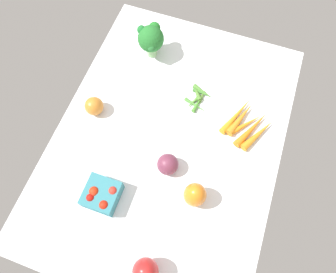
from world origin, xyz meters
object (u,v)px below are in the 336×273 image
object	(u,v)px
bell_pepper_orange	(195,195)
red_onion_near_basket	(168,164)
carrot_bunch	(247,124)
broccoli_head	(151,38)
okra_pile	(199,97)
heirloom_tomato_orange	(94,106)
berry_basket	(102,195)
bell_pepper_red	(145,271)

from	to	relation	value
bell_pepper_orange	red_onion_near_basket	xyz separation A→B (cm)	(6.82, 11.14, -1.64)
carrot_bunch	broccoli_head	bearing A→B (deg)	66.39
bell_pepper_orange	okra_pile	size ratio (longest dim) A/B	0.89
heirloom_tomato_orange	berry_basket	bearing A→B (deg)	-150.95
red_onion_near_basket	heirloom_tomato_orange	size ratio (longest dim) A/B	1.06
heirloom_tomato_orange	broccoli_head	size ratio (longest dim) A/B	0.49
heirloom_tomato_orange	bell_pepper_red	bearing A→B (deg)	-140.10
carrot_bunch	okra_pile	xyz separation A→B (cm)	(5.28, 19.05, -0.50)
bell_pepper_orange	heirloom_tomato_orange	world-z (taller)	bell_pepper_orange
red_onion_near_basket	broccoli_head	xyz separation A→B (cm)	(41.88, 21.26, 4.86)
carrot_bunch	heirloom_tomato_orange	size ratio (longest dim) A/B	3.15
bell_pepper_orange	berry_basket	bearing A→B (deg)	108.66
bell_pepper_orange	broccoli_head	xyz separation A→B (cm)	(48.70, 32.40, 3.22)
carrot_bunch	okra_pile	size ratio (longest dim) A/B	1.78
bell_pepper_red	broccoli_head	xyz separation A→B (cm)	(73.44, 25.90, 3.31)
broccoli_head	okra_pile	xyz separation A→B (cm)	(-13.12, -23.05, -7.53)
bell_pepper_orange	red_onion_near_basket	bearing A→B (deg)	58.54
bell_pepper_red	okra_pile	bearing A→B (deg)	2.71
bell_pepper_orange	bell_pepper_red	size ratio (longest dim) A/B	1.02
bell_pepper_orange	red_onion_near_basket	world-z (taller)	bell_pepper_orange
carrot_bunch	broccoli_head	distance (cm)	46.47
red_onion_near_basket	okra_pile	distance (cm)	28.94
heirloom_tomato_orange	bell_pepper_orange	bearing A→B (deg)	-113.30
berry_basket	okra_pile	bearing A→B (deg)	-21.75
bell_pepper_orange	bell_pepper_red	xyz separation A→B (cm)	(-24.74, 6.50, -0.09)
red_onion_near_basket	berry_basket	size ratio (longest dim) A/B	0.67
carrot_bunch	heirloom_tomato_orange	bearing A→B (deg)	102.96
okra_pile	red_onion_near_basket	bearing A→B (deg)	176.43
red_onion_near_basket	carrot_bunch	xyz separation A→B (cm)	(23.48, -20.84, -2.16)
bell_pepper_red	bell_pepper_orange	bearing A→B (deg)	-14.72
heirloom_tomato_orange	broccoli_head	distance (cm)	32.43
bell_pepper_orange	carrot_bunch	xyz separation A→B (cm)	(30.30, -9.70, -3.80)
bell_pepper_orange	heirloom_tomato_orange	xyz separation A→B (cm)	(18.30, 42.48, -1.85)
bell_pepper_orange	berry_basket	distance (cm)	28.79
bell_pepper_red	carrot_bunch	world-z (taller)	bell_pepper_red
heirloom_tomato_orange	okra_pile	distance (cm)	37.45
heirloom_tomato_orange	red_onion_near_basket	bearing A→B (deg)	-110.12
bell_pepper_red	heirloom_tomato_orange	size ratio (longest dim) A/B	1.54
bell_pepper_orange	bell_pepper_red	distance (cm)	25.58
broccoli_head	okra_pile	size ratio (longest dim) A/B	1.16
carrot_bunch	broccoli_head	xyz separation A→B (cm)	(18.40, 42.09, 7.02)
bell_pepper_red	red_onion_near_basket	size ratio (longest dim) A/B	1.45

